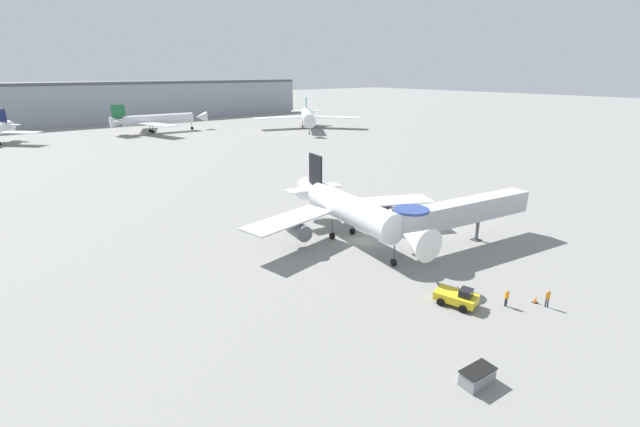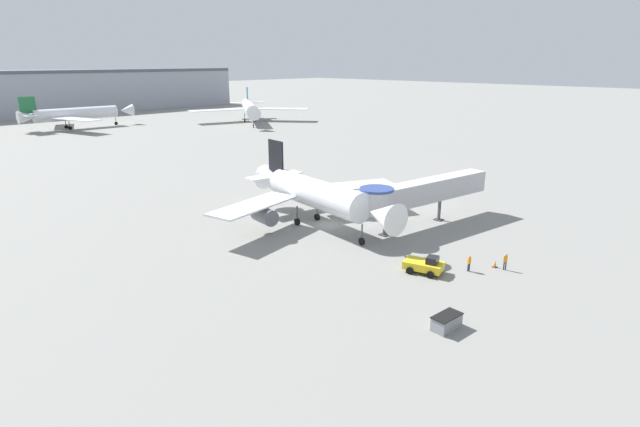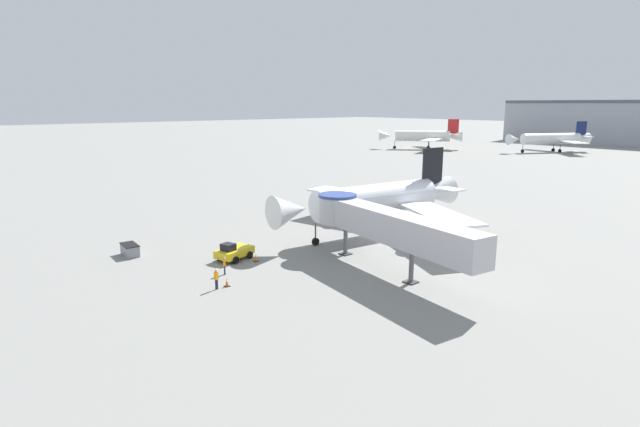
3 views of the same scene
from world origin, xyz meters
The scene contains 13 objects.
ground_plane centered at (0.00, 0.00, 0.00)m, with size 800.00×800.00×0.00m, color gray.
main_airplane centered at (-1.35, 1.14, 4.30)m, with size 29.11×26.81×10.19m.
jet_bridge centered at (7.89, -8.65, 4.61)m, with size 21.68×6.22×6.29m.
pushback_tug_yellow centered at (-4.05, -17.77, 0.82)m, with size 3.26×4.35×1.87m.
service_container_gray centered at (-12.41, -25.39, 0.62)m, with size 2.78×1.62×1.23m.
traffic_cone_near_nose centered at (-2.00, -16.42, 0.38)m, with size 0.48×0.48×0.80m.
traffic_cone_apron_front centered at (2.32, -22.32, 0.37)m, with size 0.47×0.47×0.77m.
traffic_cone_starboard_wing centered at (9.71, 1.55, 0.35)m, with size 0.45×0.45×0.74m.
ground_crew_marshaller centered at (-0.58, -20.87, 1.00)m, with size 0.38×0.30×1.73m.
ground_crew_wing_walker centered at (2.38, -23.37, 1.05)m, with size 0.30×0.39×1.82m.
background_jet_green_tail centered at (13.40, 124.44, 4.61)m, with size 34.87×37.47×10.51m.
background_jet_teal_tail centered at (62.49, 97.55, 4.96)m, with size 36.95×35.20×11.36m.
terminal_building centered at (12.03, 175.00, 8.60)m, with size 179.90×19.74×17.17m.
Camera 2 is at (-45.25, -43.47, 20.97)m, focal length 28.00 mm.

